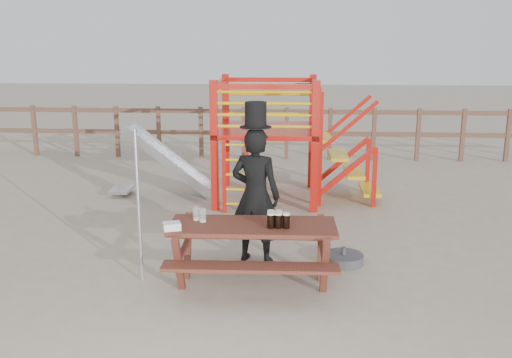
{
  "coord_description": "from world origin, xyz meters",
  "views": [
    {
      "loc": [
        0.65,
        -6.08,
        2.7
      ],
      "look_at": [
        0.2,
        0.8,
        1.02
      ],
      "focal_mm": 40.0,
      "sensor_mm": 36.0,
      "label": 1
    }
  ],
  "objects": [
    {
      "name": "playground_fort",
      "position": [
        0.12,
        3.58,
        1.07
      ],
      "size": [
        4.71,
        1.84,
        2.1
      ],
      "color": "red",
      "rests_on": "ground"
    },
    {
      "name": "stout_pints",
      "position": [
        0.49,
        -0.16,
        0.8
      ],
      "size": [
        0.25,
        0.17,
        0.17
      ],
      "color": "black",
      "rests_on": "picnic_table"
    },
    {
      "name": "man_with_hat",
      "position": [
        0.2,
        0.64,
        0.89
      ],
      "size": [
        0.7,
        0.55,
        2.0
      ],
      "rotation": [
        0.0,
        0.0,
        2.87
      ],
      "color": "black",
      "rests_on": "ground"
    },
    {
      "name": "picnic_table",
      "position": [
        0.22,
        -0.08,
        0.45
      ],
      "size": [
        1.87,
        1.31,
        0.72
      ],
      "rotation": [
        0.0,
        0.0,
        0.02
      ],
      "color": "brown",
      "rests_on": "ground"
    },
    {
      "name": "ground",
      "position": [
        0.0,
        0.0,
        0.0
      ],
      "size": [
        60.0,
        60.0,
        0.0
      ],
      "primitive_type": "plane",
      "color": "tan",
      "rests_on": "ground"
    },
    {
      "name": "metal_pole",
      "position": [
        -1.06,
        -0.07,
        0.88
      ],
      "size": [
        0.04,
        0.04,
        1.77
      ],
      "primitive_type": "cylinder",
      "color": "#B2B2B7",
      "rests_on": "ground"
    },
    {
      "name": "back_fence",
      "position": [
        0.0,
        7.0,
        0.74
      ],
      "size": [
        15.09,
        0.09,
        1.2
      ],
      "color": "brown",
      "rests_on": "ground"
    },
    {
      "name": "empty_glasses",
      "position": [
        -0.39,
        0.0,
        0.78
      ],
      "size": [
        0.16,
        0.14,
        0.15
      ],
      "color": "silver",
      "rests_on": "picnic_table"
    },
    {
      "name": "parasol_base",
      "position": [
        1.3,
        0.62,
        0.06
      ],
      "size": [
        0.5,
        0.5,
        0.21
      ],
      "color": "#3E3E44",
      "rests_on": "ground"
    },
    {
      "name": "paper_bag",
      "position": [
        -0.64,
        -0.32,
        0.76
      ],
      "size": [
        0.22,
        0.19,
        0.08
      ],
      "primitive_type": "cube",
      "rotation": [
        0.0,
        0.0,
        0.35
      ],
      "color": "white",
      "rests_on": "picnic_table"
    }
  ]
}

